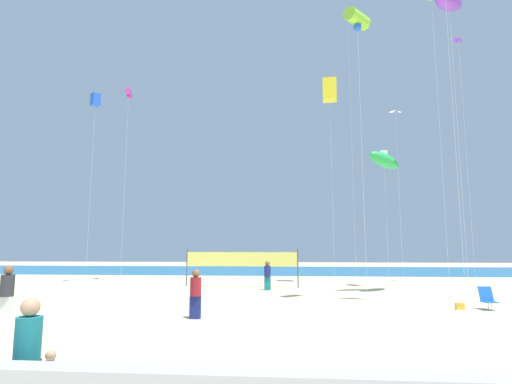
% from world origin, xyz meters
% --- Properties ---
extents(ground_plane, '(120.00, 120.00, 0.00)m').
position_xyz_m(ground_plane, '(0.00, 0.00, 0.00)').
color(ground_plane, beige).
extents(ocean_band, '(120.00, 20.00, 0.01)m').
position_xyz_m(ocean_band, '(0.00, 32.26, 0.00)').
color(ocean_band, '#1E6B99').
rests_on(ocean_band, ground).
extents(mother_figure, '(0.38, 0.38, 1.65)m').
position_xyz_m(mother_figure, '(-2.47, -8.76, 0.88)').
color(mother_figure, '#7A3872').
rests_on(mother_figure, ground).
extents(toddler_figure, '(0.21, 0.21, 0.91)m').
position_xyz_m(toddler_figure, '(-2.07, -8.80, 0.49)').
color(toddler_figure, olive).
rests_on(toddler_figure, ground).
extents(beachgoer_navy_shirt, '(0.38, 0.38, 1.68)m').
position_xyz_m(beachgoer_navy_shirt, '(-0.02, 9.59, 0.90)').
color(beachgoer_navy_shirt, '#19727A').
rests_on(beachgoer_navy_shirt, ground).
extents(beachgoer_charcoal_shirt, '(0.42, 0.42, 1.85)m').
position_xyz_m(beachgoer_charcoal_shirt, '(-7.88, -1.80, 0.99)').
color(beachgoer_charcoal_shirt, white).
rests_on(beachgoer_charcoal_shirt, ground).
extents(beachgoer_maroon_shirt, '(0.38, 0.38, 1.68)m').
position_xyz_m(beachgoer_maroon_shirt, '(-1.90, -0.47, 0.90)').
color(beachgoer_maroon_shirt, navy).
rests_on(beachgoer_maroon_shirt, ground).
extents(folding_beach_chair, '(0.52, 0.65, 0.89)m').
position_xyz_m(folding_beach_chair, '(9.14, 2.64, 0.47)').
color(folding_beach_chair, '#1959B2').
rests_on(folding_beach_chair, ground).
extents(volleyball_net, '(7.32, 0.82, 2.40)m').
position_xyz_m(volleyball_net, '(-1.85, 11.69, 1.63)').
color(volleyball_net, '#4C4C51').
rests_on(volleyball_net, ground).
extents(beach_handbag, '(0.32, 0.16, 0.26)m').
position_xyz_m(beach_handbag, '(8.05, 2.60, 0.13)').
color(beach_handbag, gold).
rests_on(beach_handbag, ground).
extents(kite_violet_inflatable, '(2.67, 2.78, 16.33)m').
position_xyz_m(kite_violet_inflatable, '(9.97, 6.44, 15.51)').
color(kite_violet_inflatable, silver).
rests_on(kite_violet_inflatable, ground).
extents(kite_lime_tube, '(1.36, 1.43, 13.38)m').
position_xyz_m(kite_lime_tube, '(4.61, 3.48, 13.00)').
color(kite_lime_tube, silver).
rests_on(kite_lime_tube, ground).
extents(kite_blue_box, '(0.78, 0.78, 13.56)m').
position_xyz_m(kite_blue_box, '(-12.67, 12.68, 13.07)').
color(kite_blue_box, silver).
rests_on(kite_blue_box, ground).
extents(kite_magenta_tube, '(0.77, 1.45, 14.45)m').
position_xyz_m(kite_magenta_tube, '(-10.96, 14.46, 14.18)').
color(kite_magenta_tube, silver).
rests_on(kite_magenta_tube, ground).
extents(kite_white_diamond, '(0.62, 0.62, 11.26)m').
position_xyz_m(kite_white_diamond, '(8.07, 11.03, 10.90)').
color(kite_white_diamond, silver).
rests_on(kite_white_diamond, ground).
extents(kite_yellow_diamond, '(0.52, 0.52, 21.69)m').
position_xyz_m(kite_yellow_diamond, '(6.24, 17.76, 19.98)').
color(kite_yellow_diamond, silver).
rests_on(kite_yellow_diamond, ground).
extents(kite_green_inflatable, '(2.26, 1.71, 7.94)m').
position_xyz_m(kite_green_inflatable, '(6.63, 8.35, 7.32)').
color(kite_green_inflatable, silver).
rests_on(kite_green_inflatable, ground).
extents(kite_yellow_box, '(1.05, 1.05, 14.34)m').
position_xyz_m(kite_yellow_box, '(4.21, 13.50, 13.57)').
color(kite_yellow_box, silver).
rests_on(kite_yellow_box, ground).
extents(kite_violet_diamond, '(0.62, 0.61, 17.21)m').
position_xyz_m(kite_violet_diamond, '(13.32, 13.67, 16.38)').
color(kite_violet_diamond, silver).
rests_on(kite_violet_diamond, ground).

